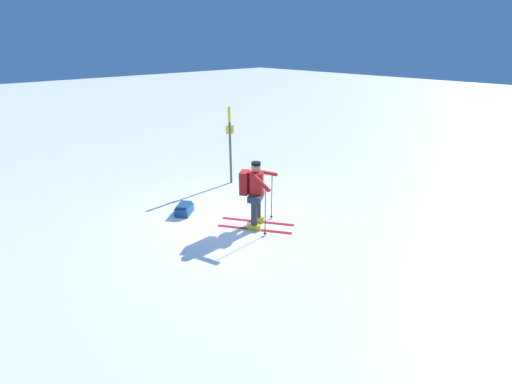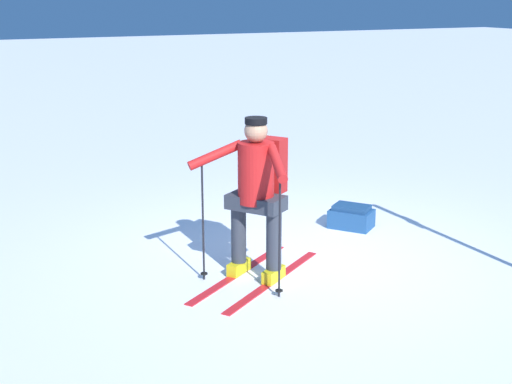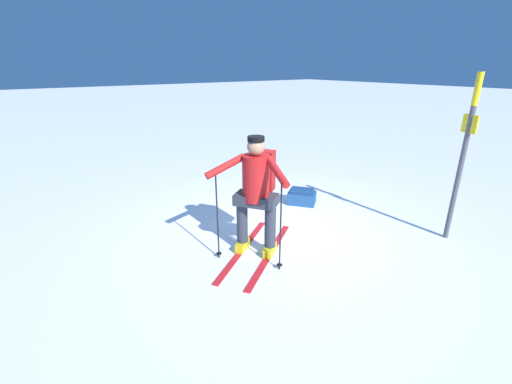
# 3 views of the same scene
# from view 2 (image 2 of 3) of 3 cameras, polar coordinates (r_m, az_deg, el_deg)

# --- Properties ---
(ground_plane) EXTENTS (80.00, 80.00, 0.00)m
(ground_plane) POSITION_cam_2_polar(r_m,az_deg,el_deg) (7.77, 3.97, -4.94)
(ground_plane) COLOR white
(skier) EXTENTS (1.75, 1.41, 1.60)m
(skier) POSITION_cam_2_polar(r_m,az_deg,el_deg) (6.86, 0.14, 0.40)
(skier) COLOR red
(skier) RESTS_ON ground_plane
(dropped_backpack) EXTENTS (0.58, 0.60, 0.28)m
(dropped_backpack) POSITION_cam_2_polar(r_m,az_deg,el_deg) (8.63, 7.63, -1.99)
(dropped_backpack) COLOR navy
(dropped_backpack) RESTS_ON ground_plane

